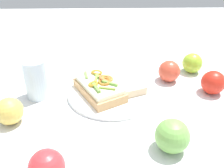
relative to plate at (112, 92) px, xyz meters
name	(u,v)px	position (x,y,z in m)	size (l,w,h in m)	color
ground_plane	(112,94)	(0.00, 0.00, -0.01)	(2.00, 2.00, 0.00)	silver
plate	(112,92)	(0.00, 0.00, 0.00)	(0.27, 0.27, 0.02)	white
sandwich	(100,87)	(-0.04, -0.02, 0.03)	(0.17, 0.19, 0.05)	tan
bread_slice_side	(124,83)	(0.04, 0.02, 0.02)	(0.14, 0.09, 0.02)	beige
apple_0	(47,167)	(-0.14, -0.32, 0.03)	(0.07, 0.07, 0.07)	red
apple_1	(213,82)	(0.31, 0.00, 0.03)	(0.07, 0.07, 0.07)	red
apple_2	(9,111)	(-0.27, -0.13, 0.03)	(0.07, 0.07, 0.07)	gold
apple_3	(192,63)	(0.29, 0.14, 0.03)	(0.07, 0.07, 0.07)	#8FBA2D
apple_4	(172,136)	(0.13, -0.24, 0.03)	(0.08, 0.08, 0.08)	#6EA84B
apple_5	(169,71)	(0.19, 0.08, 0.03)	(0.07, 0.07, 0.07)	#C7442E
drinking_glass	(36,79)	(-0.22, -0.01, 0.05)	(0.07, 0.07, 0.12)	silver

